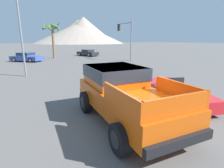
% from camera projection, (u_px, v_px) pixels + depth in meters
% --- Properties ---
extents(ground_plane, '(320.00, 320.00, 0.00)m').
position_uv_depth(ground_plane, '(133.00, 121.00, 6.30)').
color(ground_plane, '#5B5956').
extents(orange_pickup_truck, '(2.77, 5.28, 1.88)m').
position_uv_depth(orange_pickup_truck, '(123.00, 91.00, 6.29)').
color(orange_pickup_truck, '#CC4C0C').
rests_on(orange_pickup_truck, ground_plane).
extents(red_convertible_car, '(3.27, 4.78, 1.01)m').
position_uv_depth(red_convertible_car, '(175.00, 92.00, 8.39)').
color(red_convertible_car, red).
rests_on(red_convertible_car, ground_plane).
extents(parked_car_dark, '(2.97, 4.40, 1.17)m').
position_uv_depth(parked_car_dark, '(88.00, 53.00, 31.43)').
color(parked_car_dark, '#232328').
rests_on(parked_car_dark, ground_plane).
extents(parked_car_blue, '(4.15, 4.18, 1.21)m').
position_uv_depth(parked_car_blue, '(27.00, 57.00, 23.47)').
color(parked_car_blue, '#334C9E').
rests_on(parked_car_blue, ground_plane).
extents(traffic_light_main, '(0.38, 3.61, 5.33)m').
position_uv_depth(traffic_light_main, '(125.00, 33.00, 24.64)').
color(traffic_light_main, slate).
rests_on(traffic_light_main, ground_plane).
extents(street_lamp_post, '(0.90, 0.24, 8.81)m').
position_uv_depth(street_lamp_post, '(18.00, 7.00, 12.80)').
color(street_lamp_post, slate).
rests_on(street_lamp_post, ground_plane).
extents(palm_tree_tall, '(3.19, 3.05, 5.62)m').
position_uv_depth(palm_tree_tall, '(52.00, 30.00, 26.76)').
color(palm_tree_tall, brown).
rests_on(palm_tree_tall, ground_plane).
extents(distant_mountain_range, '(68.27, 68.27, 19.89)m').
position_uv_depth(distant_mountain_range, '(80.00, 32.00, 135.90)').
color(distant_mountain_range, gray).
rests_on(distant_mountain_range, ground_plane).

